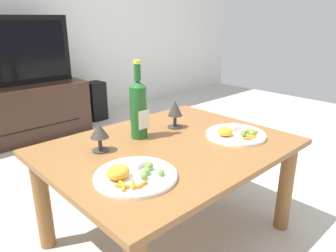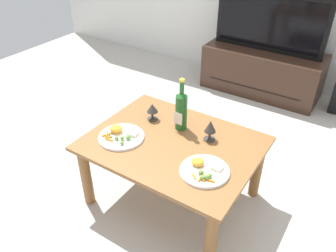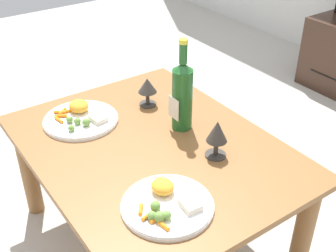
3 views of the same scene
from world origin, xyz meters
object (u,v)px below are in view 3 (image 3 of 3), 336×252
wine_bottle (182,94)px  dinner_plate_right (167,204)px  goblet_right (217,134)px  dining_table (153,164)px  goblet_left (147,87)px  dinner_plate_left (81,118)px

wine_bottle → dinner_plate_right: bearing=-42.1°
goblet_right → dining_table: bearing=-140.7°
dining_table → goblet_right: bearing=39.3°
wine_bottle → goblet_right: size_ratio=2.54×
dinner_plate_right → wine_bottle: bearing=137.9°
goblet_left → goblet_right: size_ratio=0.87×
goblet_right → dinner_plate_left: goblet_right is taller
dining_table → dinner_plate_left: 0.35m
dining_table → dinner_plate_left: size_ratio=3.58×
wine_bottle → goblet_right: 0.22m
dinner_plate_left → dining_table: bearing=24.6°
goblet_right → wine_bottle: bearing=176.2°
wine_bottle → dinner_plate_left: bearing=-131.3°
goblet_right → dinner_plate_right: (0.12, -0.29, -0.08)m
goblet_right → dinner_plate_right: bearing=-68.0°
dining_table → dinner_plate_right: (0.29, -0.14, 0.10)m
goblet_left → goblet_right: bearing=0.0°
dinner_plate_left → wine_bottle: bearing=48.7°
goblet_right → dinner_plate_right: size_ratio=0.50×
dinner_plate_right → dining_table: bearing=154.4°
dining_table → goblet_right: size_ratio=7.46×
goblet_left → dinner_plate_left: bearing=-98.8°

